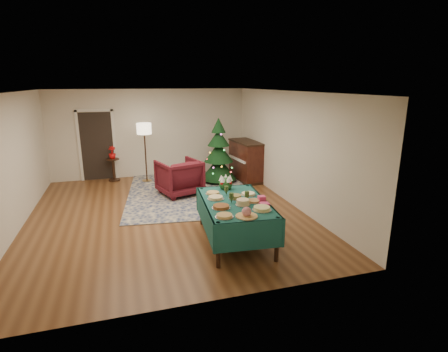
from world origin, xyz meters
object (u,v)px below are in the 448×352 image
object	(u,v)px
buffet_table	(235,209)
floor_lamp	(144,132)
gift_box	(262,199)
side_table	(114,170)
armchair	(179,176)
potted_plant	(112,155)
piano	(246,161)
christmas_tree	(219,154)

from	to	relation	value
buffet_table	floor_lamp	world-z (taller)	floor_lamp
gift_box	side_table	bearing A→B (deg)	117.34
buffet_table	armchair	bearing A→B (deg)	99.60
potted_plant	piano	bearing A→B (deg)	-15.15
floor_lamp	side_table	xyz separation A→B (m)	(-0.95, 0.37, -1.15)
gift_box	potted_plant	distance (m)	5.80
potted_plant	christmas_tree	xyz separation A→B (m)	(3.01, -1.02, 0.08)
gift_box	christmas_tree	bearing A→B (deg)	85.18
potted_plant	piano	distance (m)	4.02
armchair	floor_lamp	xyz separation A→B (m)	(-0.73, 1.54, 0.97)
floor_lamp	side_table	world-z (taller)	floor_lamp
gift_box	side_table	xyz separation A→B (m)	(-2.66, 5.15, -0.51)
floor_lamp	side_table	bearing A→B (deg)	158.79
armchair	christmas_tree	distance (m)	1.64
floor_lamp	armchair	bearing A→B (deg)	-64.49
armchair	piano	distance (m)	2.35
armchair	buffet_table	bearing A→B (deg)	82.66
gift_box	potted_plant	size ratio (longest dim) A/B	0.34
side_table	potted_plant	world-z (taller)	potted_plant
buffet_table	armchair	xyz separation A→B (m)	(-0.52, 3.09, -0.11)
armchair	side_table	bearing A→B (deg)	-65.54
buffet_table	gift_box	size ratio (longest dim) A/B	16.81
piano	gift_box	bearing A→B (deg)	-106.41
piano	christmas_tree	bearing A→B (deg)	178.18
armchair	potted_plant	xyz separation A→B (m)	(-1.68, 1.91, 0.26)
floor_lamp	gift_box	bearing A→B (deg)	-70.25
buffet_table	gift_box	world-z (taller)	gift_box
gift_box	floor_lamp	world-z (taller)	floor_lamp
buffet_table	side_table	xyz separation A→B (m)	(-2.20, 5.00, -0.30)
armchair	christmas_tree	xyz separation A→B (m)	(1.33, 0.89, 0.34)
floor_lamp	side_table	size ratio (longest dim) A/B	2.58
side_table	christmas_tree	distance (m)	3.22
potted_plant	armchair	bearing A→B (deg)	-48.60
gift_box	piano	distance (m)	4.29
armchair	potted_plant	size ratio (longest dim) A/B	2.76
side_table	piano	xyz separation A→B (m)	(3.87, -1.05, 0.25)
gift_box	potted_plant	world-z (taller)	gift_box
floor_lamp	piano	xyz separation A→B (m)	(2.93, -0.68, -0.90)
floor_lamp	piano	size ratio (longest dim) A/B	1.22
gift_box	christmas_tree	world-z (taller)	christmas_tree
armchair	side_table	size ratio (longest dim) A/B	1.53
christmas_tree	gift_box	bearing A→B (deg)	-94.82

